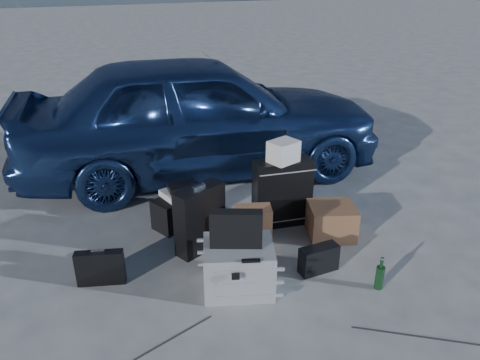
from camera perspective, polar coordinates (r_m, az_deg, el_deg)
name	(u,v)px	position (r m, az deg, el deg)	size (l,w,h in m)	color
ground	(275,278)	(4.04, 4.32, -11.86)	(60.00, 60.00, 0.00)	#B8B9B4
car	(200,114)	(5.77, -4.92, 7.97)	(1.76, 4.36, 1.49)	#2D4C8B
pelican_case	(239,267)	(3.82, -0.18, -10.51)	(0.55, 0.45, 0.40)	#A9ACAF
laptop_bag	(236,229)	(3.62, -0.49, -5.98)	(0.41, 0.10, 0.30)	black
briefcase	(100,268)	(4.06, -16.66, -10.22)	(0.39, 0.09, 0.30)	black
suitcase_left	(200,219)	(4.26, -4.90, -4.76)	(0.48, 0.17, 0.63)	black
suitcase_right	(282,193)	(4.66, 5.16, -1.57)	(0.57, 0.21, 0.69)	black
white_carton	(283,152)	(4.46, 5.31, 3.48)	(0.26, 0.21, 0.21)	white
duffel_bag	(183,208)	(4.79, -6.97, -3.45)	(0.62, 0.27, 0.31)	black
flat_box_white	(181,193)	(4.69, -7.15, -1.53)	(0.37, 0.27, 0.06)	white
flat_box_black	(182,187)	(4.67, -7.09, -0.79)	(0.28, 0.20, 0.06)	black
kraft_bag	(253,229)	(4.28, 1.57, -6.00)	(0.33, 0.20, 0.44)	#9D6A44
cardboard_box	(331,221)	(4.60, 11.08, -4.95)	(0.43, 0.38, 0.32)	#966041
messenger_bag	(319,259)	(4.10, 9.57, -9.48)	(0.34, 0.13, 0.24)	black
green_bottle	(380,274)	(4.01, 16.71, -10.89)	(0.07, 0.07, 0.28)	black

